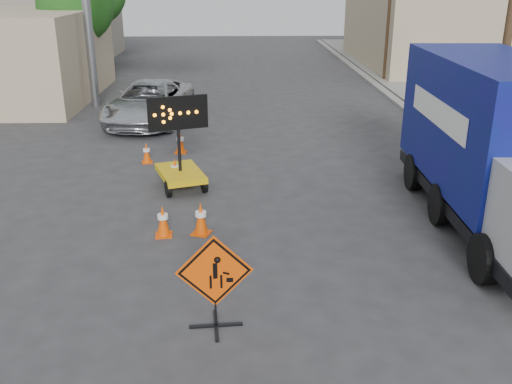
{
  "coord_description": "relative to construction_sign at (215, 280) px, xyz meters",
  "views": [
    {
      "loc": [
        -0.2,
        -7.45,
        5.47
      ],
      "look_at": [
        0.14,
        2.38,
        1.73
      ],
      "focal_mm": 40.0,
      "sensor_mm": 36.0,
      "label": 1
    }
  ],
  "objects": [
    {
      "name": "ground",
      "position": [
        0.59,
        -0.64,
        -0.88
      ],
      "size": [
        100.0,
        100.0,
        0.0
      ],
      "primitive_type": "plane",
      "color": "#2D2D30",
      "rests_on": "ground"
    },
    {
      "name": "curb_right",
      "position": [
        7.79,
        14.36,
        -0.82
      ],
      "size": [
        0.4,
        60.0,
        0.12
      ],
      "primitive_type": "cube",
      "color": "gray",
      "rests_on": "ground"
    },
    {
      "name": "sidewalk_right",
      "position": [
        10.09,
        14.36,
        -0.81
      ],
      "size": [
        4.0,
        60.0,
        0.15
      ],
      "primitive_type": "cube",
      "color": "gray",
      "rests_on": "ground"
    },
    {
      "name": "storefront_left_far",
      "position": [
        -14.41,
        33.36,
        1.32
      ],
      "size": [
        12.0,
        10.0,
        4.4
      ],
      "primitive_type": "cube",
      "color": "gray",
      "rests_on": "ground"
    },
    {
      "name": "building_right_far",
      "position": [
        13.59,
        29.36,
        1.42
      ],
      "size": [
        10.0,
        14.0,
        4.6
      ],
      "primitive_type": "cube",
      "color": "tan",
      "rests_on": "ground"
    },
    {
      "name": "tree_left_near",
      "position": [
        -7.41,
        21.36,
        3.28
      ],
      "size": [
        3.71,
        3.71,
        6.03
      ],
      "color": "#46301E",
      "rests_on": "ground"
    },
    {
      "name": "construction_sign",
      "position": [
        0.0,
        0.0,
        0.0
      ],
      "size": [
        1.26,
        0.89,
        1.67
      ],
      "rotation": [
        0.0,
        0.0,
        0.08
      ],
      "color": "black",
      "rests_on": "ground"
    },
    {
      "name": "arrow_board",
      "position": [
        -1.18,
        6.76,
        -0.3
      ],
      "size": [
        1.59,
        2.04,
        2.55
      ],
      "rotation": [
        0.0,
        0.0,
        0.33
      ],
      "color": "gold",
      "rests_on": "ground"
    },
    {
      "name": "pickup_truck",
      "position": [
        -3.06,
        14.35,
        -0.09
      ],
      "size": [
        3.37,
        6.02,
        1.59
      ],
      "primitive_type": "imported",
      "rotation": [
        0.0,
        0.0,
        -0.13
      ],
      "color": "#BABDC2",
      "rests_on": "ground"
    },
    {
      "name": "box_truck",
      "position": [
        6.21,
        3.99,
        0.82
      ],
      "size": [
        2.74,
        7.99,
        3.76
      ],
      "rotation": [
        0.0,
        0.0,
        -0.03
      ],
      "color": "black",
      "rests_on": "ground"
    },
    {
      "name": "cone_a",
      "position": [
        -1.29,
        3.61,
        -0.52
      ],
      "size": [
        0.4,
        0.4,
        0.73
      ],
      "rotation": [
        0.0,
        0.0,
        0.08
      ],
      "color": "#E14704",
      "rests_on": "ground"
    },
    {
      "name": "cone_b",
      "position": [
        -0.45,
        3.68,
        -0.5
      ],
      "size": [
        0.5,
        0.5,
        0.77
      ],
      "rotation": [
        0.0,
        0.0,
        -0.36
      ],
      "color": "#E14704",
      "rests_on": "ground"
    },
    {
      "name": "cone_c",
      "position": [
        -1.36,
        7.13,
        -0.52
      ],
      "size": [
        0.45,
        0.45,
        0.72
      ],
      "rotation": [
        0.0,
        0.0,
        0.27
      ],
      "color": "#E14704",
      "rests_on": "ground"
    },
    {
      "name": "cone_d",
      "position": [
        -2.44,
        9.01,
        -0.56
      ],
      "size": [
        0.39,
        0.39,
        0.65
      ],
      "rotation": [
        0.0,
        0.0,
        0.23
      ],
      "color": "#E14704",
      "rests_on": "ground"
    },
    {
      "name": "cone_e",
      "position": [
        -1.48,
        10.05,
        -0.51
      ],
      "size": [
        0.41,
        0.41,
        0.74
      ],
      "rotation": [
        0.0,
        0.0,
        -0.09
      ],
      "color": "#E14704",
      "rests_on": "ground"
    }
  ]
}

